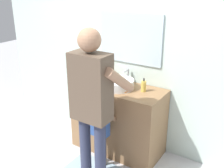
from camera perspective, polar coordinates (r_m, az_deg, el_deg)
The scene contains 9 objects.
ground_plane at distance 3.55m, azimuth -1.36°, elevation -15.67°, with size 14.00×14.00×0.00m, color silver.
back_wall at distance 3.46m, azimuth 4.26°, elevation 8.16°, with size 4.40×0.10×2.70m.
vanity_cabinet at distance 3.52m, azimuth 1.33°, elevation -7.42°, with size 1.15×0.54×0.88m, color olive.
sink_basin at distance 3.29m, azimuth 1.22°, elevation 0.08°, with size 0.40×0.40×0.11m.
faucet at distance 3.48m, azimuth 3.28°, elevation 1.64°, with size 0.18×0.14×0.18m.
toothbrush_cup at distance 3.57m, azimuth -3.86°, elevation 1.67°, with size 0.07×0.07×0.21m.
soap_bottle at distance 3.21m, azimuth 6.71°, elevation -0.45°, with size 0.06×0.06×0.17m.
child_toddler at distance 3.18m, azimuth -2.48°, elevation -8.73°, with size 0.28×0.28×0.91m.
adult_parent at distance 2.70m, azimuth -4.23°, elevation -2.73°, with size 0.53×0.56×1.72m.
Camera 1 is at (1.60, -2.34, 2.12)m, focal length 43.19 mm.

